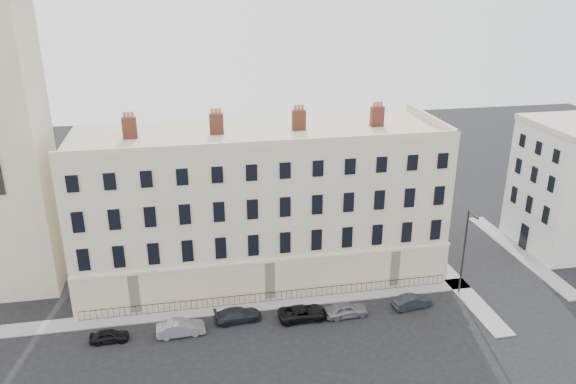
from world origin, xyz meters
name	(u,v)px	position (x,y,z in m)	size (l,w,h in m)	color
ground	(347,327)	(0.00, 0.00, 0.00)	(160.00, 160.00, 0.00)	black
terrace	(260,204)	(-5.97, 11.97, 7.50)	(36.22, 12.22, 17.00)	#C6B893
adjacent_building	(572,189)	(29.00, 11.00, 7.00)	(10.00, 10.00, 14.00)	silver
pavement_terrace	(230,308)	(-10.00, 5.00, 0.06)	(48.00, 2.00, 0.12)	gray
pavement_east_return	(444,270)	(13.00, 8.00, 0.06)	(2.00, 24.00, 0.12)	gray
pavement_adjacent	(519,253)	(23.00, 10.00, 0.06)	(2.00, 20.00, 0.12)	gray
railings	(271,297)	(-6.00, 5.40, 0.55)	(35.00, 0.04, 0.96)	black
car_a	(109,336)	(-20.50, 1.87, 0.55)	(1.31, 3.25, 1.11)	black
car_b	(181,328)	(-14.53, 1.71, 0.68)	(1.45, 4.15, 1.37)	slate
car_c	(238,315)	(-9.43, 2.86, 0.62)	(1.74, 4.28, 1.24)	black
car_d	(303,313)	(-3.61, 2.05, 0.63)	(2.09, 4.54, 1.26)	black
car_e	(346,310)	(0.36, 1.74, 0.68)	(1.61, 4.00, 1.36)	slate
car_f	(412,302)	(6.86, 1.97, 0.62)	(1.32, 3.77, 1.24)	black
streetlamp	(465,248)	(12.38, 3.37, 4.96)	(0.29, 1.94, 8.95)	#27272B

